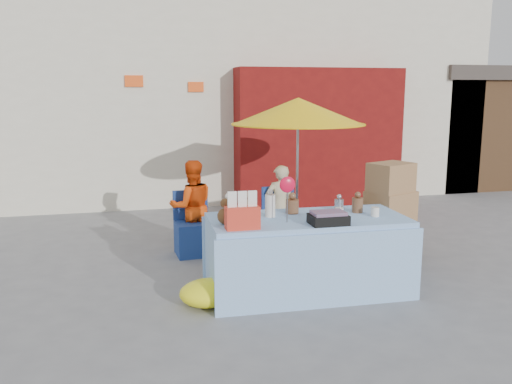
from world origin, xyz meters
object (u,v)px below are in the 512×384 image
object	(u,v)px
chair_left	(194,236)
vendor_orange	(192,206)
market_table	(306,254)
umbrella	(298,112)
box_stack	(390,218)
chair_right	(282,230)
vendor_beige	(280,206)

from	to	relation	value
chair_left	vendor_orange	world-z (taller)	vendor_orange
market_table	umbrella	bearing A→B (deg)	76.55
chair_left	umbrella	world-z (taller)	umbrella
umbrella	box_stack	bearing A→B (deg)	-57.70
chair_right	vendor_beige	distance (m)	0.35
vendor_orange	box_stack	size ratio (longest dim) A/B	0.97
market_table	vendor_beige	distance (m)	1.83
chair_left	vendor_beige	bearing A→B (deg)	2.69
chair_left	box_stack	size ratio (longest dim) A/B	0.65
chair_left	box_stack	xyz separation A→B (m)	(2.36, -1.00, 0.35)
market_table	vendor_orange	xyz separation A→B (m)	(-1.02, 1.81, 0.20)
vendor_beige	umbrella	bearing A→B (deg)	-156.87
chair_right	vendor_beige	size ratio (longest dim) A/B	0.73
umbrella	box_stack	size ratio (longest dim) A/B	1.60
vendor_beige	box_stack	bearing A→B (deg)	130.98
chair_right	vendor_beige	xyz separation A→B (m)	(0.00, 0.13, 0.32)
vendor_orange	vendor_beige	world-z (taller)	vendor_orange
chair_left	vendor_orange	xyz separation A→B (m)	(0.00, 0.13, 0.38)
chair_left	chair_right	world-z (taller)	same
market_table	chair_left	distance (m)	1.97
chair_left	box_stack	bearing A→B (deg)	-26.40
chair_left	vendor_beige	distance (m)	1.30
vendor_orange	umbrella	bearing A→B (deg)	-177.90
chair_left	umbrella	distance (m)	2.27
umbrella	market_table	bearing A→B (deg)	-105.10
chair_left	vendor_orange	distance (m)	0.40
market_table	vendor_beige	size ratio (longest dim) A/B	1.91
market_table	umbrella	world-z (taller)	umbrella
chair_left	chair_right	distance (m)	1.25
vendor_orange	umbrella	size ratio (longest dim) A/B	0.61
market_table	box_stack	size ratio (longest dim) A/B	1.70
vendor_orange	market_table	bearing A→B (deg)	116.00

